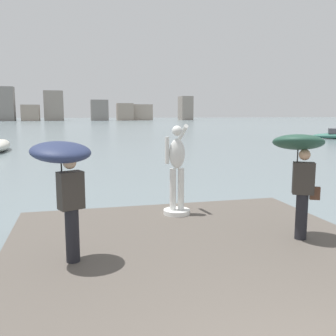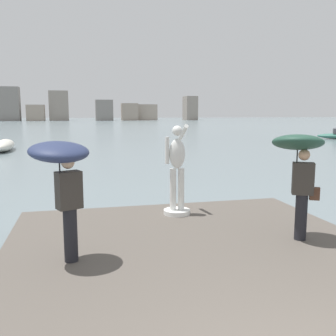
{
  "view_description": "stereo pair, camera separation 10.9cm",
  "coord_description": "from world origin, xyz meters",
  "px_view_note": "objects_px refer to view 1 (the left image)",
  "views": [
    {
      "loc": [
        -2.04,
        -1.99,
        2.79
      ],
      "look_at": [
        0.0,
        6.17,
        1.55
      ],
      "focal_mm": 39.89,
      "sensor_mm": 36.0,
      "label": 1
    },
    {
      "loc": [
        -1.93,
        -2.02,
        2.79
      ],
      "look_at": [
        0.0,
        6.17,
        1.55
      ],
      "focal_mm": 39.89,
      "sensor_mm": 36.0,
      "label": 2
    }
  ],
  "objects_px": {
    "onlooker_left": "(64,169)",
    "onlooker_right": "(300,158)",
    "boat_near": "(0,145)",
    "statue_white_figure": "(177,174)"
  },
  "relations": [
    {
      "from": "onlooker_left",
      "to": "onlooker_right",
      "type": "bearing_deg",
      "value": 2.08
    },
    {
      "from": "onlooker_right",
      "to": "boat_near",
      "type": "bearing_deg",
      "value": 111.81
    },
    {
      "from": "statue_white_figure",
      "to": "boat_near",
      "type": "bearing_deg",
      "value": 109.78
    },
    {
      "from": "onlooker_right",
      "to": "boat_near",
      "type": "height_order",
      "value": "onlooker_right"
    },
    {
      "from": "boat_near",
      "to": "onlooker_left",
      "type": "bearing_deg",
      "value": -77.61
    },
    {
      "from": "statue_white_figure",
      "to": "boat_near",
      "type": "height_order",
      "value": "statue_white_figure"
    },
    {
      "from": "onlooker_right",
      "to": "boat_near",
      "type": "xyz_separation_m",
      "value": [
        -9.52,
        23.79,
        -1.54
      ]
    },
    {
      "from": "statue_white_figure",
      "to": "onlooker_right",
      "type": "bearing_deg",
      "value": -51.74
    },
    {
      "from": "onlooker_left",
      "to": "boat_near",
      "type": "bearing_deg",
      "value": 102.39
    },
    {
      "from": "statue_white_figure",
      "to": "onlooker_right",
      "type": "height_order",
      "value": "statue_white_figure"
    }
  ]
}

